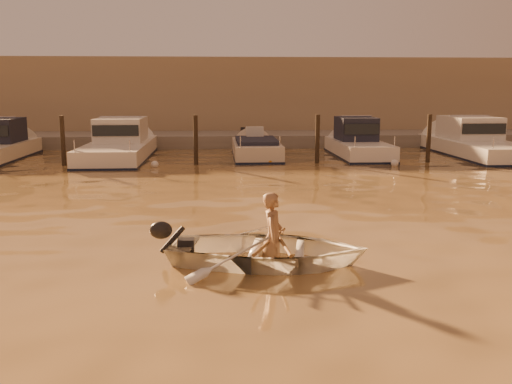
{
  "coord_description": "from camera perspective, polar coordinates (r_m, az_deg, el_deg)",
  "views": [
    {
      "loc": [
        0.68,
        -9.46,
        3.1
      ],
      "look_at": [
        1.54,
        3.29,
        0.75
      ],
      "focal_mm": 40.0,
      "sensor_mm": 36.0,
      "label": 1
    }
  ],
  "objects": [
    {
      "name": "waterfront_building",
      "position": [
        36.48,
        -5.01,
        9.29
      ],
      "size": [
        46.0,
        7.0,
        4.8
      ],
      "primitive_type": "cube",
      "color": "#9E8466",
      "rests_on": "quay"
    },
    {
      "name": "outboard_motor",
      "position": [
        10.42,
        -7.13,
        -5.37
      ],
      "size": [
        0.96,
        0.55,
        0.7
      ],
      "primitive_type": null,
      "rotation": [
        0.0,
        0.0,
        -0.18
      ],
      "color": "black",
      "rests_on": "dinghy"
    },
    {
      "name": "oar_port",
      "position": [
        10.13,
        2.56,
        -4.93
      ],
      "size": [
        0.13,
        2.1,
        0.13
      ],
      "primitive_type": "cylinder",
      "rotation": [
        1.54,
        0.0,
        0.03
      ],
      "color": "brown",
      "rests_on": "dinghy"
    },
    {
      "name": "moored_boat_5",
      "position": [
        28.21,
        21.12,
        4.7
      ],
      "size": [
        2.62,
        8.67,
        1.75
      ],
      "primitive_type": null,
      "color": "white",
      "rests_on": "ground_plane"
    },
    {
      "name": "quay",
      "position": [
        31.11,
        -5.13,
        4.95
      ],
      "size": [
        52.0,
        4.0,
        1.0
      ],
      "primitive_type": "cube",
      "color": "gray",
      "rests_on": "ground_plane"
    },
    {
      "name": "moored_boat_3",
      "position": [
        25.69,
        0.01,
        4.0
      ],
      "size": [
        2.01,
        5.83,
        0.95
      ],
      "primitive_type": null,
      "color": "beige",
      "rests_on": "ground_plane"
    },
    {
      "name": "moored_boat_4",
      "position": [
        26.37,
        10.21,
        4.88
      ],
      "size": [
        2.05,
        6.4,
        1.75
      ],
      "primitive_type": null,
      "color": "white",
      "rests_on": "ground_plane"
    },
    {
      "name": "fender_e",
      "position": [
        23.55,
        13.71,
        2.81
      ],
      "size": [
        0.3,
        0.3,
        0.3
      ],
      "primitive_type": "sphere",
      "color": "silver",
      "rests_on": "ground_plane"
    },
    {
      "name": "piling_4",
      "position": [
        24.98,
        16.88,
        4.93
      ],
      "size": [
        0.18,
        0.18,
        2.2
      ],
      "primitive_type": "cylinder",
      "color": "#2D2319",
      "rests_on": "ground_plane"
    },
    {
      "name": "oar_starboard",
      "position": [
        10.15,
        1.43,
        -4.91
      ],
      "size": [
        0.78,
        1.99,
        0.13
      ],
      "primitive_type": "cylinder",
      "rotation": [
        1.54,
        0.0,
        -0.35
      ],
      "color": "brown",
      "rests_on": "dinghy"
    },
    {
      "name": "dinghy",
      "position": [
        10.2,
        1.15,
        -5.84
      ],
      "size": [
        3.93,
        3.11,
        0.73
      ],
      "primitive_type": "imported",
      "rotation": [
        0.0,
        0.0,
        1.39
      ],
      "color": "white",
      "rests_on": "ground_plane"
    },
    {
      "name": "fender_d",
      "position": [
        23.38,
        1.41,
        3.05
      ],
      "size": [
        0.3,
        0.3,
        0.3
      ],
      "primitive_type": "sphere",
      "color": "#C47517",
      "rests_on": "ground_plane"
    },
    {
      "name": "person",
      "position": [
        10.12,
        1.72,
        -4.5
      ],
      "size": [
        0.48,
        0.64,
        1.59
      ],
      "primitive_type": "imported",
      "rotation": [
        0.0,
        0.0,
        1.39
      ],
      "color": "#956C4A",
      "rests_on": "dinghy"
    },
    {
      "name": "piling_2",
      "position": [
        23.38,
        -6.04,
        4.97
      ],
      "size": [
        0.18,
        0.18,
        2.2
      ],
      "primitive_type": "cylinder",
      "color": "#2D2319",
      "rests_on": "ground_plane"
    },
    {
      "name": "piling_3",
      "position": [
        23.73,
        6.16,
        5.05
      ],
      "size": [
        0.18,
        0.18,
        2.2
      ],
      "primitive_type": "cylinder",
      "color": "#2D2319",
      "rests_on": "ground_plane"
    },
    {
      "name": "moored_boat_2",
      "position": [
        25.95,
        -13.54,
        4.67
      ],
      "size": [
        2.57,
        8.51,
        1.75
      ],
      "primitive_type": null,
      "color": "white",
      "rests_on": "ground_plane"
    },
    {
      "name": "ground_plane",
      "position": [
        9.98,
        -7.65,
        -7.78
      ],
      "size": [
        160.0,
        160.0,
        0.0
      ],
      "primitive_type": "plane",
      "color": "olive",
      "rests_on": "ground"
    },
    {
      "name": "piling_1",
      "position": [
        24.17,
        -18.74,
        4.65
      ],
      "size": [
        0.18,
        0.18,
        2.2
      ],
      "primitive_type": "cylinder",
      "color": "#2D2319",
      "rests_on": "ground_plane"
    },
    {
      "name": "fender_c",
      "position": [
        22.83,
        -10.09,
        2.71
      ],
      "size": [
        0.3,
        0.3,
        0.3
      ],
      "primitive_type": "sphere",
      "color": "white",
      "rests_on": "ground_plane"
    }
  ]
}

